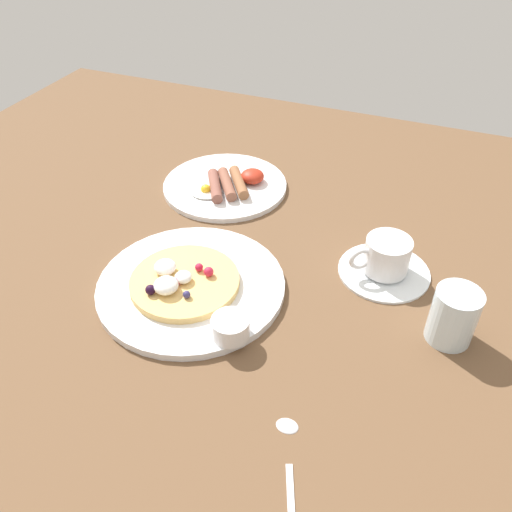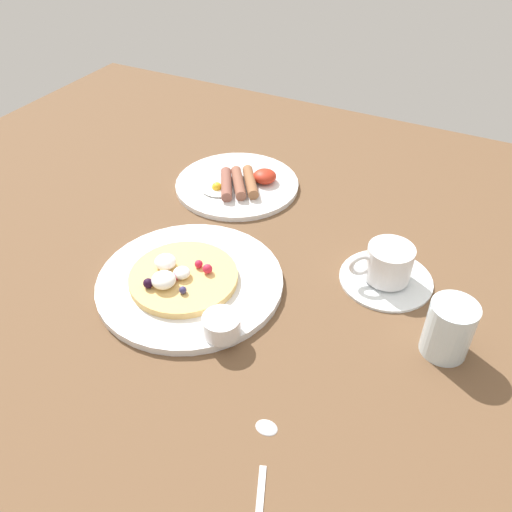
# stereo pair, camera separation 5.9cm
# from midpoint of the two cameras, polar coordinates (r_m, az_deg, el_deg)

# --- Properties ---
(ground_plane) EXTENTS (1.67, 1.40, 0.03)m
(ground_plane) POSITION_cam_midpoint_polar(r_m,az_deg,el_deg) (0.87, 0.44, -3.43)
(ground_plane) COLOR brown
(pancake_plate) EXTENTS (0.30, 0.30, 0.01)m
(pancake_plate) POSITION_cam_midpoint_polar(r_m,az_deg,el_deg) (0.85, -5.12, -2.84)
(pancake_plate) COLOR white
(pancake_plate) RESTS_ON ground_plane
(pancake_with_berries) EXTENTS (0.17, 0.17, 0.03)m
(pancake_with_berries) POSITION_cam_midpoint_polar(r_m,az_deg,el_deg) (0.84, -6.08, -2.27)
(pancake_with_berries) COLOR #E4B767
(pancake_with_berries) RESTS_ON pancake_plate
(syrup_ramekin) EXTENTS (0.05, 0.05, 0.03)m
(syrup_ramekin) POSITION_cam_midpoint_polar(r_m,az_deg,el_deg) (0.75, -1.48, -7.51)
(syrup_ramekin) COLOR white
(syrup_ramekin) RESTS_ON pancake_plate
(breakfast_plate) EXTENTS (0.25, 0.25, 0.01)m
(breakfast_plate) POSITION_cam_midpoint_polar(r_m,az_deg,el_deg) (1.09, -0.49, 7.66)
(breakfast_plate) COLOR white
(breakfast_plate) RESTS_ON ground_plane
(fried_breakfast) EXTENTS (0.13, 0.13, 0.03)m
(fried_breakfast) POSITION_cam_midpoint_polar(r_m,az_deg,el_deg) (1.06, 0.12, 7.92)
(fried_breakfast) COLOR #8E5C3B
(fried_breakfast) RESTS_ON breakfast_plate
(coffee_saucer) EXTENTS (0.15, 0.15, 0.01)m
(coffee_saucer) POSITION_cam_midpoint_polar(r_m,az_deg,el_deg) (0.89, 15.64, -2.38)
(coffee_saucer) COLOR white
(coffee_saucer) RESTS_ON ground_plane
(coffee_cup) EXTENTS (0.09, 0.08, 0.06)m
(coffee_cup) POSITION_cam_midpoint_polar(r_m,az_deg,el_deg) (0.87, 15.93, -0.71)
(coffee_cup) COLOR white
(coffee_cup) RESTS_ON coffee_saucer
(teaspoon) EXTENTS (0.07, 0.15, 0.01)m
(teaspoon) POSITION_cam_midpoint_polar(r_m,az_deg,el_deg) (0.66, 3.58, -20.79)
(teaspoon) COLOR silver
(teaspoon) RESTS_ON ground_plane
(water_glass) EXTENTS (0.07, 0.07, 0.09)m
(water_glass) POSITION_cam_midpoint_polar(r_m,az_deg,el_deg) (0.78, 22.03, -7.53)
(water_glass) COLOR silver
(water_glass) RESTS_ON ground_plane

